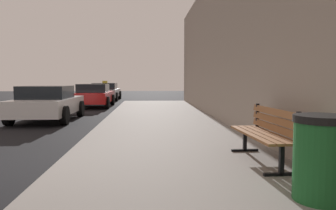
{
  "coord_description": "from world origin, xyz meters",
  "views": [
    {
      "loc": [
        3.48,
        -4.99,
        1.47
      ],
      "look_at": [
        3.95,
        2.53,
        0.89
      ],
      "focal_mm": 34.73,
      "sensor_mm": 36.0,
      "label": 1
    }
  ],
  "objects_px": {
    "car_white": "(48,103)",
    "car_red": "(94,95)",
    "bench": "(266,130)",
    "trash_bin": "(322,158)",
    "car_silver": "(105,91)"
  },
  "relations": [
    {
      "from": "trash_bin",
      "to": "car_white",
      "type": "relative_size",
      "value": 0.23
    },
    {
      "from": "car_white",
      "to": "car_red",
      "type": "height_order",
      "value": "same"
    },
    {
      "from": "trash_bin",
      "to": "car_silver",
      "type": "distance_m",
      "value": 21.46
    },
    {
      "from": "trash_bin",
      "to": "car_silver",
      "type": "height_order",
      "value": "car_silver"
    },
    {
      "from": "bench",
      "to": "trash_bin",
      "type": "bearing_deg",
      "value": -91.97
    },
    {
      "from": "car_red",
      "to": "car_white",
      "type": "bearing_deg",
      "value": -96.29
    },
    {
      "from": "bench",
      "to": "car_white",
      "type": "bearing_deg",
      "value": 127.0
    },
    {
      "from": "car_white",
      "to": "car_silver",
      "type": "relative_size",
      "value": 0.88
    },
    {
      "from": "car_red",
      "to": "car_silver",
      "type": "xyz_separation_m",
      "value": [
        -0.17,
        6.2,
        0.0
      ]
    },
    {
      "from": "trash_bin",
      "to": "car_silver",
      "type": "xyz_separation_m",
      "value": [
        -5.01,
        20.87,
        0.02
      ]
    },
    {
      "from": "car_white",
      "to": "trash_bin",
      "type": "bearing_deg",
      "value": -57.42
    },
    {
      "from": "trash_bin",
      "to": "car_red",
      "type": "bearing_deg",
      "value": 108.28
    },
    {
      "from": "bench",
      "to": "car_red",
      "type": "relative_size",
      "value": 0.45
    },
    {
      "from": "car_white",
      "to": "car_silver",
      "type": "distance_m",
      "value": 12.25
    },
    {
      "from": "trash_bin",
      "to": "car_white",
      "type": "bearing_deg",
      "value": 122.58
    }
  ]
}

